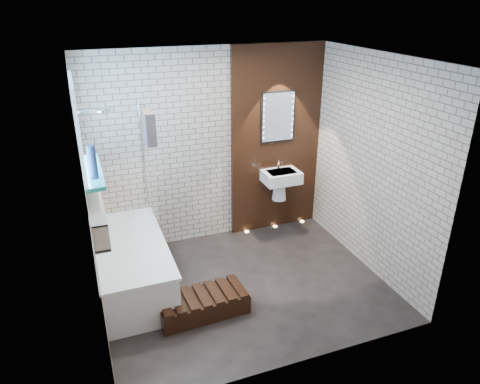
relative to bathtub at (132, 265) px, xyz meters
name	(u,v)px	position (x,y,z in m)	size (l,w,h in m)	color
ground	(244,285)	(1.22, -0.45, -0.29)	(3.20, 3.20, 0.00)	black
room_shell	(245,185)	(1.22, -0.45, 1.01)	(3.24, 3.20, 2.60)	#AF9D8B
walnut_panel	(276,141)	(2.17, 0.82, 1.01)	(1.30, 0.06, 2.60)	black
clerestory_window	(81,136)	(-0.34, -0.10, 1.61)	(0.18, 1.00, 0.94)	#7FADE0
display_niche	(96,209)	(-0.31, -0.30, 0.91)	(0.14, 1.30, 0.26)	teal
bathtub	(132,265)	(0.00, 0.00, 0.00)	(0.79, 1.74, 0.70)	white
bath_screen	(149,169)	(0.35, 0.44, 0.99)	(0.01, 0.78, 1.40)	white
towel	(149,128)	(0.35, 0.15, 1.56)	(0.10, 0.27, 0.35)	#292220
shower_head	(103,110)	(-0.08, 0.50, 1.71)	(0.18, 0.18, 0.02)	silver
washbasin	(281,181)	(2.17, 0.62, 0.50)	(0.50, 0.36, 0.58)	white
led_mirror	(278,117)	(2.17, 0.78, 1.36)	(0.50, 0.02, 0.70)	black
walnut_step	(202,305)	(0.62, -0.75, -0.19)	(0.95, 0.42, 0.21)	black
niche_bottles	(97,216)	(-0.31, -0.39, 0.88)	(0.06, 0.87, 0.16)	#9C4C18
sill_vases	(93,162)	(-0.28, -0.35, 1.42)	(0.08, 0.08, 0.33)	#131E34
floor_uplights	(275,226)	(2.17, 0.75, -0.29)	(0.96, 0.06, 0.01)	#FFD899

